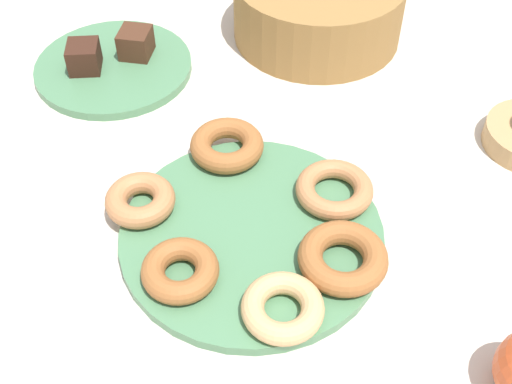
% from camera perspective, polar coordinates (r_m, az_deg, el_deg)
% --- Properties ---
extents(ground_plane, '(2.40, 2.40, 0.00)m').
position_cam_1_polar(ground_plane, '(0.72, -0.39, -4.06)').
color(ground_plane, beige).
extents(donut_plate, '(0.29, 0.29, 0.01)m').
position_cam_1_polar(donut_plate, '(0.72, -0.39, -3.73)').
color(donut_plate, '#4C7F56').
rests_on(donut_plate, ground_plane).
extents(donut_0, '(0.09, 0.09, 0.02)m').
position_cam_1_polar(donut_0, '(0.73, -10.05, -0.69)').
color(donut_0, '#B27547').
rests_on(donut_0, donut_plate).
extents(donut_1, '(0.11, 0.11, 0.02)m').
position_cam_1_polar(donut_1, '(0.67, -6.63, -6.80)').
color(donut_1, '#995B2D').
rests_on(donut_1, donut_plate).
extents(donut_2, '(0.10, 0.10, 0.02)m').
position_cam_1_polar(donut_2, '(0.64, 2.34, -10.05)').
color(donut_2, tan).
rests_on(donut_2, donut_plate).
extents(donut_3, '(0.11, 0.11, 0.03)m').
position_cam_1_polar(donut_3, '(0.79, -2.55, 4.09)').
color(donut_3, '#995B2D').
rests_on(donut_3, donut_plate).
extents(donut_4, '(0.11, 0.11, 0.02)m').
position_cam_1_polar(donut_4, '(0.74, 6.84, 0.23)').
color(donut_4, '#B27547').
rests_on(donut_4, donut_plate).
extents(donut_5, '(0.13, 0.13, 0.03)m').
position_cam_1_polar(donut_5, '(0.68, 7.58, -5.71)').
color(donut_5, '#995B2D').
rests_on(donut_5, donut_plate).
extents(cake_plate, '(0.22, 0.22, 0.01)m').
position_cam_1_polar(cake_plate, '(0.96, -12.29, 10.58)').
color(cake_plate, '#4C7F56').
rests_on(cake_plate, ground_plane).
extents(brownie_near, '(0.05, 0.05, 0.04)m').
position_cam_1_polar(brownie_near, '(0.95, -14.76, 11.32)').
color(brownie_near, '#381E14').
rests_on(brownie_near, cake_plate).
extents(brownie_far, '(0.04, 0.04, 0.04)m').
position_cam_1_polar(brownie_far, '(0.96, -10.44, 12.67)').
color(brownie_far, '#472819').
rests_on(brownie_far, cake_plate).
extents(basket, '(0.35, 0.35, 0.09)m').
position_cam_1_polar(basket, '(0.99, 5.44, 15.74)').
color(basket, olive).
rests_on(basket, ground_plane).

